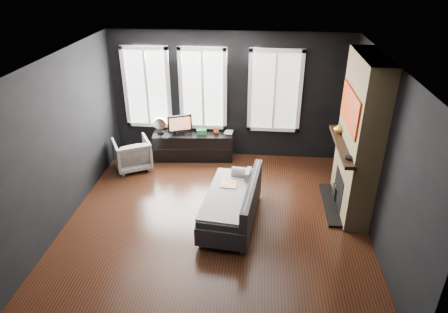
# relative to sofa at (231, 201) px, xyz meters

# --- Properties ---
(floor) EXTENTS (5.00, 5.00, 0.00)m
(floor) POSITION_rel_sofa_xyz_m (-0.25, 0.00, -0.38)
(floor) COLOR black
(floor) RESTS_ON ground
(ceiling) EXTENTS (5.00, 5.00, 0.00)m
(ceiling) POSITION_rel_sofa_xyz_m (-0.25, 0.00, 2.32)
(ceiling) COLOR white
(ceiling) RESTS_ON ground
(wall_back) EXTENTS (5.00, 0.02, 2.70)m
(wall_back) POSITION_rel_sofa_xyz_m (-0.25, 2.50, 0.97)
(wall_back) COLOR black
(wall_back) RESTS_ON ground
(wall_left) EXTENTS (0.02, 5.00, 2.70)m
(wall_left) POSITION_rel_sofa_xyz_m (-2.75, 0.00, 0.97)
(wall_left) COLOR black
(wall_left) RESTS_ON ground
(wall_right) EXTENTS (0.02, 5.00, 2.70)m
(wall_right) POSITION_rel_sofa_xyz_m (2.25, 0.00, 0.97)
(wall_right) COLOR black
(wall_right) RESTS_ON ground
(windows) EXTENTS (4.00, 0.16, 1.76)m
(windows) POSITION_rel_sofa_xyz_m (-0.70, 2.46, 2.00)
(windows) COLOR white
(windows) RESTS_ON wall_back
(fireplace) EXTENTS (0.70, 1.62, 2.70)m
(fireplace) POSITION_rel_sofa_xyz_m (2.05, 0.60, 0.97)
(fireplace) COLOR #93724C
(fireplace) RESTS_ON floor
(sofa) EXTENTS (1.07, 1.86, 0.76)m
(sofa) POSITION_rel_sofa_xyz_m (0.00, 0.00, 0.00)
(sofa) COLOR black
(sofa) RESTS_ON floor
(stripe_pillow) EXTENTS (0.11, 0.31, 0.30)m
(stripe_pillow) POSITION_rel_sofa_xyz_m (0.25, 0.50, 0.17)
(stripe_pillow) COLOR gray
(stripe_pillow) RESTS_ON sofa
(armchair) EXTENTS (0.92, 0.90, 0.71)m
(armchair) POSITION_rel_sofa_xyz_m (-2.20, 1.65, -0.02)
(armchair) COLOR white
(armchair) RESTS_ON floor
(media_console) EXTENTS (1.75, 0.68, 0.59)m
(media_console) POSITION_rel_sofa_xyz_m (-1.01, 2.24, -0.09)
(media_console) COLOR black
(media_console) RESTS_ON floor
(monitor) EXTENTS (0.53, 0.30, 0.47)m
(monitor) POSITION_rel_sofa_xyz_m (-1.28, 2.20, 0.44)
(monitor) COLOR black
(monitor) RESTS_ON media_console
(desk_fan) EXTENTS (0.30, 0.30, 0.37)m
(desk_fan) POSITION_rel_sofa_xyz_m (-1.70, 2.17, 0.39)
(desk_fan) COLOR gray
(desk_fan) RESTS_ON media_console
(mug) EXTENTS (0.13, 0.11, 0.12)m
(mug) POSITION_rel_sofa_xyz_m (-0.51, 2.27, 0.26)
(mug) COLOR #FA4D1C
(mug) RESTS_ON media_console
(book) EXTENTS (0.18, 0.03, 0.24)m
(book) POSITION_rel_sofa_xyz_m (-0.33, 2.35, 0.33)
(book) COLOR tan
(book) RESTS_ON media_console
(storage_box) EXTENTS (0.23, 0.17, 0.12)m
(storage_box) POSITION_rel_sofa_xyz_m (-0.81, 2.21, 0.26)
(storage_box) COLOR #2F7A3D
(storage_box) RESTS_ON media_console
(mantel_vase) EXTENTS (0.21, 0.22, 0.17)m
(mantel_vase) POSITION_rel_sofa_xyz_m (1.80, 1.05, 0.94)
(mantel_vase) COLOR gold
(mantel_vase) RESTS_ON fireplace
(mantel_clock) EXTENTS (0.13, 0.13, 0.04)m
(mantel_clock) POSITION_rel_sofa_xyz_m (1.80, 0.05, 0.87)
(mantel_clock) COLOR black
(mantel_clock) RESTS_ON fireplace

